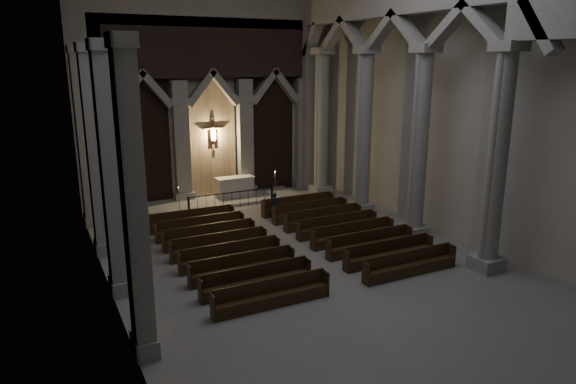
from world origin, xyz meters
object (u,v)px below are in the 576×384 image
object	(u,v)px
altar_rail	(232,197)
candle_stand_right	(275,191)
altar	(235,186)
pews	(288,242)
worshipper	(275,206)
candle_stand_left	(179,205)

from	to	relation	value
altar_rail	candle_stand_right	xyz separation A→B (m)	(2.79, 0.74, -0.18)
altar	pews	world-z (taller)	altar
candle_stand_right	pews	size ratio (longest dim) A/B	0.17
pews	worshipper	size ratio (longest dim) A/B	7.28
altar	altar_rail	distance (m)	2.02
altar_rail	candle_stand_left	world-z (taller)	candle_stand_left
altar	candle_stand_left	bearing A→B (deg)	-160.31
candle_stand_left	worshipper	world-z (taller)	candle_stand_left
altar_rail	pews	size ratio (longest dim) A/B	0.50
altar_rail	candle_stand_left	bearing A→B (deg)	166.97
candle_stand_right	candle_stand_left	bearing A→B (deg)	-178.45
candle_stand_right	worshipper	size ratio (longest dim) A/B	1.21
candle_stand_left	pews	bearing A→B (deg)	-69.81
candle_stand_left	candle_stand_right	xyz separation A→B (m)	(5.37, 0.14, 0.07)
altar_rail	pews	xyz separation A→B (m)	(0.00, -6.40, -0.32)
altar	worshipper	xyz separation A→B (m)	(0.36, -4.37, -0.04)
altar	candle_stand_right	size ratio (longest dim) A/B	1.35
altar_rail	candle_stand_right	bearing A→B (deg)	14.83
altar	worshipper	distance (m)	4.39
candle_stand_left	candle_stand_right	size ratio (longest dim) A/B	0.84
candle_stand_left	worshipper	distance (m)	4.94
altar	candle_stand_right	xyz separation A→B (m)	(1.93, -1.09, -0.26)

